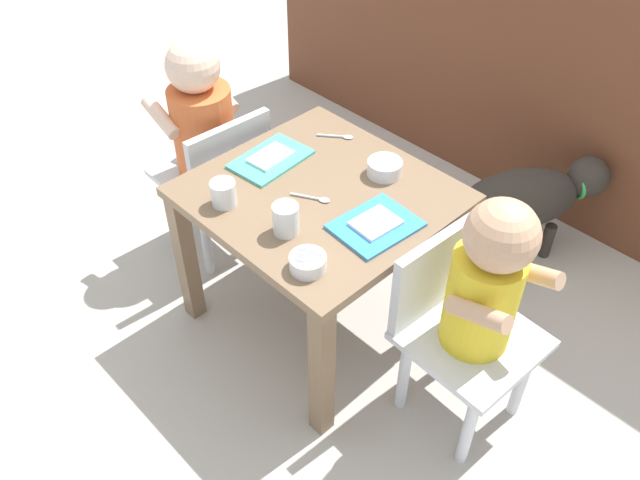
{
  "coord_description": "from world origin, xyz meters",
  "views": [
    {
      "loc": [
        0.91,
        -0.88,
        1.44
      ],
      "look_at": [
        0.0,
        0.0,
        0.3
      ],
      "focal_mm": 36.91,
      "sensor_mm": 36.0,
      "label": 1
    }
  ],
  "objects_px": {
    "dining_table": "(320,216)",
    "food_tray_right": "(376,225)",
    "water_cup_left": "(224,194)",
    "seated_child_right": "(479,291)",
    "cereal_bowl_left_side": "(308,262)",
    "food_tray_left": "(271,158)",
    "spoon_by_left_tray": "(314,198)",
    "water_cup_right": "(286,221)",
    "spoon_by_right_tray": "(339,136)",
    "seated_child_left": "(205,130)",
    "veggie_bowl_near": "(385,167)",
    "dog": "(528,198)"
  },
  "relations": [
    {
      "from": "dining_table",
      "to": "food_tray_right",
      "type": "height_order",
      "value": "food_tray_right"
    },
    {
      "from": "dining_table",
      "to": "water_cup_left",
      "type": "relative_size",
      "value": 9.45
    },
    {
      "from": "seated_child_right",
      "to": "cereal_bowl_left_side",
      "type": "relative_size",
      "value": 8.34
    },
    {
      "from": "food_tray_left",
      "to": "spoon_by_left_tray",
      "type": "bearing_deg",
      "value": -9.05
    },
    {
      "from": "water_cup_right",
      "to": "spoon_by_right_tray",
      "type": "xyz_separation_m",
      "value": [
        -0.19,
        0.36,
        -0.03
      ]
    },
    {
      "from": "seated_child_left",
      "to": "veggie_bowl_near",
      "type": "bearing_deg",
      "value": 19.07
    },
    {
      "from": "spoon_by_left_tray",
      "to": "spoon_by_right_tray",
      "type": "distance_m",
      "value": 0.28
    },
    {
      "from": "dining_table",
      "to": "dog",
      "type": "xyz_separation_m",
      "value": [
        0.23,
        0.65,
        -0.17
      ]
    },
    {
      "from": "dining_table",
      "to": "dog",
      "type": "distance_m",
      "value": 0.71
    },
    {
      "from": "dining_table",
      "to": "water_cup_right",
      "type": "relative_size",
      "value": 7.96
    },
    {
      "from": "veggie_bowl_near",
      "to": "cereal_bowl_left_side",
      "type": "bearing_deg",
      "value": -73.02
    },
    {
      "from": "seated_child_left",
      "to": "food_tray_left",
      "type": "bearing_deg",
      "value": 2.81
    },
    {
      "from": "water_cup_right",
      "to": "veggie_bowl_near",
      "type": "relative_size",
      "value": 0.84
    },
    {
      "from": "water_cup_right",
      "to": "cereal_bowl_left_side",
      "type": "distance_m",
      "value": 0.13
    },
    {
      "from": "seated_child_right",
      "to": "dog",
      "type": "bearing_deg",
      "value": 109.88
    },
    {
      "from": "water_cup_right",
      "to": "seated_child_right",
      "type": "bearing_deg",
      "value": 25.42
    },
    {
      "from": "dining_table",
      "to": "seated_child_left",
      "type": "xyz_separation_m",
      "value": [
        -0.45,
        -0.01,
        0.05
      ]
    },
    {
      "from": "food_tray_left",
      "to": "food_tray_right",
      "type": "bearing_deg",
      "value": 0.0
    },
    {
      "from": "seated_child_right",
      "to": "veggie_bowl_near",
      "type": "height_order",
      "value": "seated_child_right"
    },
    {
      "from": "dining_table",
      "to": "seated_child_right",
      "type": "xyz_separation_m",
      "value": [
        0.45,
        0.03,
        0.05
      ]
    },
    {
      "from": "cereal_bowl_left_side",
      "to": "spoon_by_right_tray",
      "type": "distance_m",
      "value": 0.51
    },
    {
      "from": "spoon_by_right_tray",
      "to": "water_cup_left",
      "type": "bearing_deg",
      "value": -88.36
    },
    {
      "from": "water_cup_right",
      "to": "cereal_bowl_left_side",
      "type": "xyz_separation_m",
      "value": [
        0.12,
        -0.05,
        -0.01
      ]
    },
    {
      "from": "water_cup_left",
      "to": "water_cup_right",
      "type": "xyz_separation_m",
      "value": [
        0.18,
        0.04,
        0.0
      ]
    },
    {
      "from": "cereal_bowl_left_side",
      "to": "spoon_by_left_tray",
      "type": "bearing_deg",
      "value": 132.98
    },
    {
      "from": "water_cup_right",
      "to": "cereal_bowl_left_side",
      "type": "height_order",
      "value": "water_cup_right"
    },
    {
      "from": "seated_child_left",
      "to": "veggie_bowl_near",
      "type": "relative_size",
      "value": 7.88
    },
    {
      "from": "seated_child_right",
      "to": "spoon_by_right_tray",
      "type": "relative_size",
      "value": 7.78
    },
    {
      "from": "water_cup_left",
      "to": "cereal_bowl_left_side",
      "type": "bearing_deg",
      "value": -1.71
    },
    {
      "from": "seated_child_left",
      "to": "food_tray_left",
      "type": "distance_m",
      "value": 0.27
    },
    {
      "from": "seated_child_left",
      "to": "food_tray_right",
      "type": "bearing_deg",
      "value": 1.2
    },
    {
      "from": "seated_child_right",
      "to": "food_tray_right",
      "type": "bearing_deg",
      "value": -173.12
    },
    {
      "from": "seated_child_right",
      "to": "dog",
      "type": "xyz_separation_m",
      "value": [
        -0.22,
        0.62,
        -0.22
      ]
    },
    {
      "from": "food_tray_right",
      "to": "veggie_bowl_near",
      "type": "xyz_separation_m",
      "value": [
        -0.12,
        0.16,
        0.02
      ]
    },
    {
      "from": "water_cup_left",
      "to": "cereal_bowl_left_side",
      "type": "xyz_separation_m",
      "value": [
        0.3,
        -0.01,
        -0.01
      ]
    },
    {
      "from": "dog",
      "to": "food_tray_left",
      "type": "distance_m",
      "value": 0.81
    },
    {
      "from": "dining_table",
      "to": "seated_child_left",
      "type": "relative_size",
      "value": 0.85
    },
    {
      "from": "seated_child_left",
      "to": "cereal_bowl_left_side",
      "type": "xyz_separation_m",
      "value": [
        0.63,
        -0.19,
        0.05
      ]
    },
    {
      "from": "seated_child_left",
      "to": "water_cup_right",
      "type": "relative_size",
      "value": 9.38
    },
    {
      "from": "food_tray_right",
      "to": "water_cup_right",
      "type": "relative_size",
      "value": 2.68
    },
    {
      "from": "food_tray_right",
      "to": "spoon_by_right_tray",
      "type": "xyz_separation_m",
      "value": [
        -0.32,
        0.2,
        -0.0
      ]
    },
    {
      "from": "seated_child_left",
      "to": "spoon_by_right_tray",
      "type": "relative_size",
      "value": 8.03
    },
    {
      "from": "dog",
      "to": "food_tray_right",
      "type": "bearing_deg",
      "value": -94.07
    },
    {
      "from": "seated_child_left",
      "to": "dog",
      "type": "relative_size",
      "value": 1.53
    },
    {
      "from": "dog",
      "to": "cereal_bowl_left_side",
      "type": "xyz_separation_m",
      "value": [
        -0.06,
        -0.86,
        0.27
      ]
    },
    {
      "from": "seated_child_left",
      "to": "water_cup_left",
      "type": "xyz_separation_m",
      "value": [
        0.33,
        -0.18,
        0.05
      ]
    },
    {
      "from": "seated_child_right",
      "to": "spoon_by_left_tray",
      "type": "xyz_separation_m",
      "value": [
        -0.44,
        -0.06,
        0.04
      ]
    },
    {
      "from": "water_cup_right",
      "to": "veggie_bowl_near",
      "type": "bearing_deg",
      "value": 88.48
    },
    {
      "from": "veggie_bowl_near",
      "to": "food_tray_left",
      "type": "bearing_deg",
      "value": -145.9
    },
    {
      "from": "veggie_bowl_near",
      "to": "spoon_by_right_tray",
      "type": "relative_size",
      "value": 1.02
    }
  ]
}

